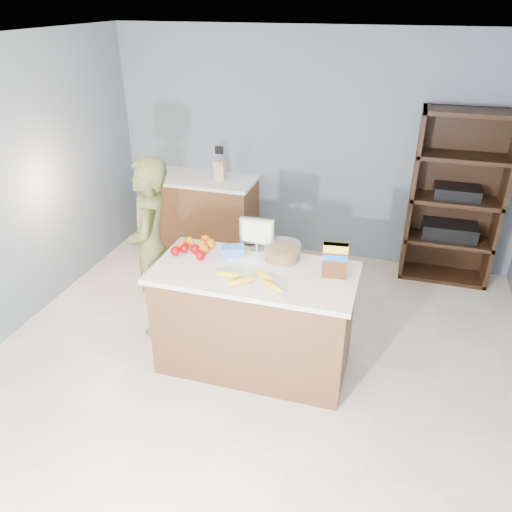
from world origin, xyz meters
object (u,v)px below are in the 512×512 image
(shelving_unit, at_px, (455,201))
(cereal_box, at_px, (335,258))
(person, at_px, (152,248))
(tv, at_px, (257,232))
(counter_peninsula, at_px, (254,323))

(shelving_unit, relative_size, cereal_box, 6.66)
(person, distance_m, tv, 0.97)
(tv, relative_size, cereal_box, 1.04)
(counter_peninsula, bearing_deg, cereal_box, 7.81)
(cereal_box, bearing_deg, person, 173.09)
(shelving_unit, xyz_separation_m, tv, (-1.63, -1.71, 0.19))
(person, bearing_deg, tv, 74.65)
(person, xyz_separation_m, tv, (0.94, 0.06, 0.25))
(counter_peninsula, distance_m, shelving_unit, 2.61)
(shelving_unit, bearing_deg, cereal_box, -115.92)
(counter_peninsula, distance_m, cereal_box, 0.88)
(shelving_unit, distance_m, tv, 2.37)
(counter_peninsula, bearing_deg, shelving_unit, 52.89)
(person, bearing_deg, cereal_box, 64.12)
(counter_peninsula, relative_size, shelving_unit, 0.87)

